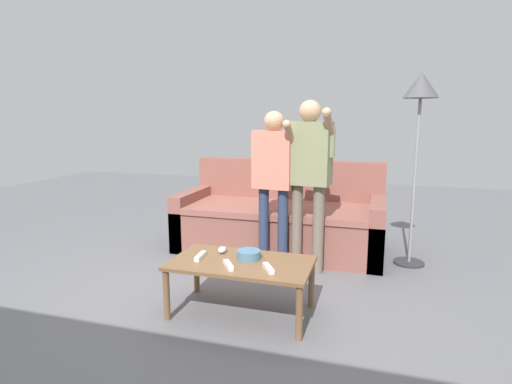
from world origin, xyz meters
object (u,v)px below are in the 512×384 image
(coffee_table, at_px, (241,268))
(player_right, at_px, (309,166))
(floor_lamp, at_px, (420,103))
(game_remote_nunchuk, at_px, (222,250))
(player_center, at_px, (274,171))
(snack_bowl, at_px, (249,255))
(game_remote_wand_near, at_px, (268,268))
(couch, at_px, (281,220))
(game_remote_wand_far, at_px, (228,265))
(game_remote_wand_spare, at_px, (200,256))

(coffee_table, xyz_separation_m, player_right, (0.30, 0.93, 0.61))
(coffee_table, relative_size, floor_lamp, 0.56)
(coffee_table, xyz_separation_m, floor_lamp, (1.20, 1.38, 1.15))
(coffee_table, bearing_deg, floor_lamp, 49.01)
(coffee_table, height_order, game_remote_nunchuk, game_remote_nunchuk)
(game_remote_nunchuk, xyz_separation_m, player_center, (0.18, 0.79, 0.49))
(player_right, bearing_deg, floor_lamp, 26.94)
(player_right, bearing_deg, coffee_table, -108.14)
(snack_bowl, distance_m, game_remote_nunchuk, 0.23)
(game_remote_wand_near, bearing_deg, game_remote_nunchuk, 149.88)
(couch, height_order, snack_bowl, couch)
(couch, xyz_separation_m, player_center, (0.06, -0.59, 0.59))
(coffee_table, relative_size, player_center, 0.69)
(game_remote_nunchuk, bearing_deg, floor_lamp, 41.96)
(game_remote_wand_near, height_order, game_remote_wand_far, same)
(coffee_table, xyz_separation_m, game_remote_wand_spare, (-0.30, -0.02, 0.06))
(game_remote_nunchuk, relative_size, floor_lamp, 0.05)
(game_remote_nunchuk, relative_size, game_remote_wand_far, 0.57)
(snack_bowl, xyz_separation_m, game_remote_nunchuk, (-0.22, 0.06, -0.01))
(snack_bowl, distance_m, player_right, 1.05)
(game_remote_nunchuk, distance_m, floor_lamp, 2.16)
(couch, bearing_deg, player_right, -57.31)
(coffee_table, height_order, game_remote_wand_far, game_remote_wand_far)
(floor_lamp, relative_size, game_remote_wand_near, 11.28)
(coffee_table, height_order, floor_lamp, floor_lamp)
(snack_bowl, height_order, floor_lamp, floor_lamp)
(snack_bowl, relative_size, game_remote_nunchuk, 1.90)
(floor_lamp, bearing_deg, coffee_table, -130.99)
(game_remote_nunchuk, bearing_deg, player_right, 58.14)
(coffee_table, relative_size, game_remote_wand_far, 6.32)
(player_right, bearing_deg, game_remote_nunchuk, -121.86)
(couch, xyz_separation_m, coffee_table, (0.07, -1.51, 0.03))
(couch, height_order, coffee_table, couch)
(player_center, relative_size, game_remote_wand_spare, 8.77)
(coffee_table, distance_m, snack_bowl, 0.11)
(game_remote_wand_near, bearing_deg, game_remote_wand_spare, 170.33)
(game_remote_wand_far, relative_size, game_remote_wand_spare, 0.95)
(player_right, distance_m, player_center, 0.32)
(player_center, xyz_separation_m, game_remote_wand_near, (0.23, -1.03, -0.50))
(game_remote_wand_near, relative_size, game_remote_wand_far, 1.01)
(couch, distance_m, player_center, 0.83)
(player_right, relative_size, player_center, 1.06)
(snack_bowl, xyz_separation_m, game_remote_wand_far, (-0.08, -0.20, -0.01))
(player_right, bearing_deg, snack_bowl, -107.49)
(game_remote_wand_near, bearing_deg, player_right, 85.55)
(floor_lamp, distance_m, player_right, 1.14)
(floor_lamp, bearing_deg, game_remote_wand_far, -129.47)
(game_remote_wand_near, bearing_deg, player_center, 102.63)
(floor_lamp, xyz_separation_m, player_center, (-1.21, -0.46, -0.59))
(game_remote_nunchuk, bearing_deg, game_remote_wand_far, -60.87)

